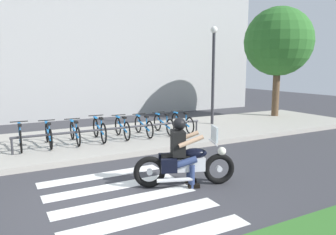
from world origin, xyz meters
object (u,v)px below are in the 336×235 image
object	(u,v)px
rider	(182,147)
bicycle_5	(144,126)
bicycle_2	(75,132)
bicycle_3	(99,129)
bicycle_1	(49,135)
bike_rack	(117,129)
bicycle_6	(163,124)
bicycle_4	(122,128)
motorcycle	(185,164)
bicycle_0	(20,137)
street_lamp	(213,67)
tree_near_rack	(278,42)
bicycle_7	(182,122)

from	to	relation	value
rider	bicycle_5	world-z (taller)	rider
bicycle_2	bicycle_3	xyz separation A→B (m)	(0.77, -0.00, 0.02)
bicycle_1	bike_rack	size ratio (longest dim) A/B	0.28
bicycle_5	bicycle_6	distance (m)	0.77
bicycle_3	bicycle_4	size ratio (longest dim) A/B	1.06
motorcycle	bicycle_5	size ratio (longest dim) A/B	1.23
rider	bicycle_3	size ratio (longest dim) A/B	0.88
bicycle_1	bicycle_2	world-z (taller)	bicycle_1
bicycle_1	bicycle_6	distance (m)	3.83
bicycle_3	bicycle_4	world-z (taller)	bicycle_3
bicycle_2	bicycle_4	distance (m)	1.53
motorcycle	bicycle_0	bearing A→B (deg)	122.94
bicycle_1	bicycle_3	xyz separation A→B (m)	(1.53, -0.00, 0.02)
bicycle_5	motorcycle	bearing A→B (deg)	-102.99
rider	bicycle_4	xyz separation A→B (m)	(0.31, 4.33, -0.35)
bicycle_4	bicycle_5	size ratio (longest dim) A/B	0.93
bicycle_1	rider	bearing A→B (deg)	-65.35
bicycle_2	street_lamp	distance (m)	6.10
bicycle_0	bike_rack	size ratio (longest dim) A/B	0.27
bicycle_1	bike_rack	distance (m)	2.00
bicycle_4	bicycle_0	bearing A→B (deg)	-179.99
motorcycle	bicycle_4	world-z (taller)	motorcycle
bicycle_2	bicycle_4	bearing A→B (deg)	-0.03
motorcycle	tree_near_rack	distance (m)	10.53
bicycle_4	tree_near_rack	xyz separation A→B (m)	(8.16, 1.16, 3.11)
street_lamp	motorcycle	bearing A→B (deg)	-130.85
bicycle_0	bicycle_1	size ratio (longest dim) A/B	0.97
rider	tree_near_rack	distance (m)	10.46
bicycle_6	bicycle_4	bearing A→B (deg)	-179.97
bike_rack	motorcycle	bearing A→B (deg)	-87.84
bicycle_2	bicycle_7	distance (m)	3.83
bicycle_7	bicycle_1	bearing A→B (deg)	-179.99
bicycle_2	bike_rack	xyz separation A→B (m)	(1.15, -0.56, 0.09)
bicycle_0	bicycle_5	size ratio (longest dim) A/B	0.96
bicycle_5	bicycle_4	bearing A→B (deg)	-179.92
motorcycle	street_lamp	size ratio (longest dim) A/B	0.51
bicycle_1	tree_near_rack	size ratio (longest dim) A/B	0.32
street_lamp	bike_rack	bearing A→B (deg)	-163.99
bicycle_0	bicycle_3	world-z (taller)	bicycle_3
bicycle_0	tree_near_rack	xyz separation A→B (m)	(11.22, 1.16, 3.10)
bicycle_5	street_lamp	size ratio (longest dim) A/B	0.41
rider	bicycle_5	distance (m)	4.48
bicycle_7	motorcycle	bearing A→B (deg)	-120.20
bicycle_5	bicycle_6	bearing A→B (deg)	-0.02
bicycle_3	motorcycle	bearing A→B (deg)	-83.12
bicycle_7	rider	bearing A→B (deg)	-121.06
bicycle_1	street_lamp	xyz separation A→B (m)	(6.48, 0.76, 1.98)
bicycle_3	bike_rack	bearing A→B (deg)	-55.35
bicycle_7	tree_near_rack	world-z (taller)	tree_near_rack
bicycle_6	bike_rack	distance (m)	2.00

